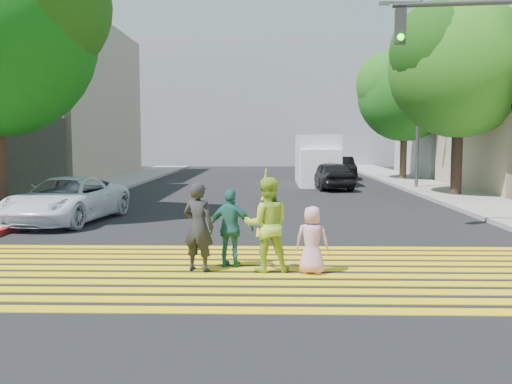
{
  "coord_description": "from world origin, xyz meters",
  "views": [
    {
      "loc": [
        0.3,
        -9.53,
        2.57
      ],
      "look_at": [
        0.0,
        3.0,
        1.4
      ],
      "focal_mm": 40.0,
      "sensor_mm": 36.0,
      "label": 1
    }
  ],
  "objects_px": {
    "silver_car": "(317,168)",
    "white_van": "(317,161)",
    "pedestrian_extra": "(231,228)",
    "tree_right_far": "(406,89)",
    "pedestrian_child": "(312,240)",
    "dark_car_parked": "(341,168)",
    "pedestrian_woman": "(267,225)",
    "white_sedan": "(67,200)",
    "tree_right_near": "(461,60)",
    "pedestrian_man": "(198,227)",
    "dark_car_near": "(331,175)"
  },
  "relations": [
    {
      "from": "pedestrian_man",
      "to": "pedestrian_child",
      "type": "height_order",
      "value": "pedestrian_man"
    },
    {
      "from": "pedestrian_man",
      "to": "white_van",
      "type": "relative_size",
      "value": 0.29
    },
    {
      "from": "pedestrian_woman",
      "to": "silver_car",
      "type": "bearing_deg",
      "value": -102.11
    },
    {
      "from": "pedestrian_extra",
      "to": "tree_right_near",
      "type": "bearing_deg",
      "value": -109.86
    },
    {
      "from": "silver_car",
      "to": "white_van",
      "type": "bearing_deg",
      "value": 82.26
    },
    {
      "from": "white_sedan",
      "to": "tree_right_near",
      "type": "bearing_deg",
      "value": 36.54
    },
    {
      "from": "pedestrian_child",
      "to": "tree_right_far",
      "type": "bearing_deg",
      "value": -95.68
    },
    {
      "from": "tree_right_near",
      "to": "pedestrian_man",
      "type": "relative_size",
      "value": 5.07
    },
    {
      "from": "dark_car_near",
      "to": "white_van",
      "type": "bearing_deg",
      "value": -90.4
    },
    {
      "from": "pedestrian_extra",
      "to": "white_van",
      "type": "bearing_deg",
      "value": -86.28
    },
    {
      "from": "white_sedan",
      "to": "silver_car",
      "type": "height_order",
      "value": "white_sedan"
    },
    {
      "from": "pedestrian_woman",
      "to": "dark_car_near",
      "type": "height_order",
      "value": "pedestrian_woman"
    },
    {
      "from": "silver_car",
      "to": "white_van",
      "type": "relative_size",
      "value": 0.7
    },
    {
      "from": "silver_car",
      "to": "white_van",
      "type": "distance_m",
      "value": 6.26
    },
    {
      "from": "pedestrian_child",
      "to": "pedestrian_woman",
      "type": "bearing_deg",
      "value": -0.72
    },
    {
      "from": "pedestrian_man",
      "to": "white_van",
      "type": "bearing_deg",
      "value": -80.03
    },
    {
      "from": "pedestrian_woman",
      "to": "pedestrian_extra",
      "type": "relative_size",
      "value": 1.17
    },
    {
      "from": "pedestrian_child",
      "to": "white_sedan",
      "type": "relative_size",
      "value": 0.26
    },
    {
      "from": "pedestrian_extra",
      "to": "silver_car",
      "type": "relative_size",
      "value": 0.38
    },
    {
      "from": "silver_car",
      "to": "dark_car_parked",
      "type": "xyz_separation_m",
      "value": [
        1.46,
        -1.33,
        0.11
      ]
    },
    {
      "from": "tree_right_far",
      "to": "pedestrian_extra",
      "type": "relative_size",
      "value": 5.23
    },
    {
      "from": "dark_car_near",
      "to": "dark_car_parked",
      "type": "bearing_deg",
      "value": -109.28
    },
    {
      "from": "tree_right_far",
      "to": "white_sedan",
      "type": "xyz_separation_m",
      "value": [
        -14.54,
        -17.81,
        -4.88
      ]
    },
    {
      "from": "tree_right_far",
      "to": "white_van",
      "type": "relative_size",
      "value": 1.39
    },
    {
      "from": "pedestrian_man",
      "to": "pedestrian_extra",
      "type": "bearing_deg",
      "value": -130.44
    },
    {
      "from": "pedestrian_woman",
      "to": "dark_car_parked",
      "type": "bearing_deg",
      "value": -105.58
    },
    {
      "from": "tree_right_near",
      "to": "pedestrian_man",
      "type": "xyz_separation_m",
      "value": [
        -9.63,
        -14.24,
        -5.09
      ]
    },
    {
      "from": "pedestrian_extra",
      "to": "white_van",
      "type": "relative_size",
      "value": 0.27
    },
    {
      "from": "silver_car",
      "to": "pedestrian_extra",
      "type": "bearing_deg",
      "value": 78.58
    },
    {
      "from": "pedestrian_man",
      "to": "white_van",
      "type": "distance_m",
      "value": 21.72
    },
    {
      "from": "pedestrian_woman",
      "to": "white_sedan",
      "type": "distance_m",
      "value": 8.97
    },
    {
      "from": "pedestrian_man",
      "to": "pedestrian_child",
      "type": "xyz_separation_m",
      "value": [
        2.19,
        -0.2,
        -0.22
      ]
    },
    {
      "from": "pedestrian_extra",
      "to": "pedestrian_man",
      "type": "bearing_deg",
      "value": 41.87
    },
    {
      "from": "pedestrian_man",
      "to": "dark_car_near",
      "type": "distance_m",
      "value": 18.79
    },
    {
      "from": "pedestrian_extra",
      "to": "dark_car_near",
      "type": "xyz_separation_m",
      "value": [
        3.9,
        17.9,
        -0.07
      ]
    },
    {
      "from": "pedestrian_child",
      "to": "dark_car_parked",
      "type": "bearing_deg",
      "value": -87.02
    },
    {
      "from": "pedestrian_man",
      "to": "pedestrian_child",
      "type": "relative_size",
      "value": 1.33
    },
    {
      "from": "pedestrian_woman",
      "to": "white_sedan",
      "type": "height_order",
      "value": "pedestrian_woman"
    },
    {
      "from": "tree_right_near",
      "to": "pedestrian_woman",
      "type": "height_order",
      "value": "tree_right_near"
    },
    {
      "from": "dark_car_parked",
      "to": "tree_right_near",
      "type": "bearing_deg",
      "value": -73.41
    },
    {
      "from": "pedestrian_extra",
      "to": "white_sedan",
      "type": "distance_m",
      "value": 8.23
    },
    {
      "from": "tree_right_far",
      "to": "white_van",
      "type": "distance_m",
      "value": 7.6
    },
    {
      "from": "pedestrian_woman",
      "to": "pedestrian_extra",
      "type": "xyz_separation_m",
      "value": [
        -0.72,
        0.35,
        -0.13
      ]
    },
    {
      "from": "pedestrian_man",
      "to": "pedestrian_woman",
      "type": "distance_m",
      "value": 1.33
    },
    {
      "from": "white_sedan",
      "to": "white_van",
      "type": "distance_m",
      "value": 17.38
    },
    {
      "from": "pedestrian_child",
      "to": "dark_car_near",
      "type": "bearing_deg",
      "value": -85.89
    },
    {
      "from": "dark_car_parked",
      "to": "pedestrian_man",
      "type": "bearing_deg",
      "value": -103.11
    },
    {
      "from": "pedestrian_woman",
      "to": "white_van",
      "type": "bearing_deg",
      "value": -102.72
    },
    {
      "from": "tree_right_far",
      "to": "dark_car_parked",
      "type": "distance_m",
      "value": 6.36
    },
    {
      "from": "pedestrian_man",
      "to": "silver_car",
      "type": "bearing_deg",
      "value": -78.65
    }
  ]
}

